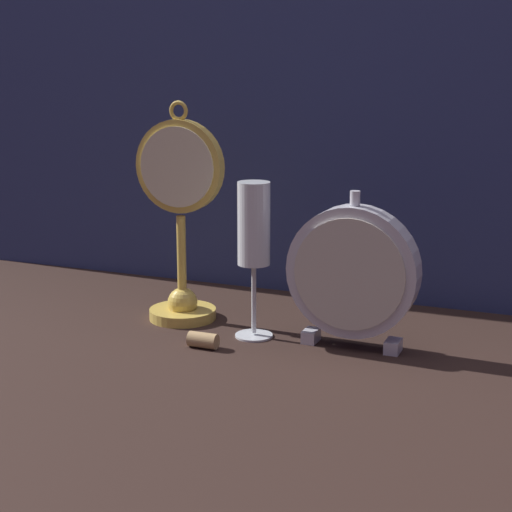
# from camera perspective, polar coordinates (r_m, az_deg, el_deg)

# --- Properties ---
(ground_plane) EXTENTS (4.00, 4.00, 0.00)m
(ground_plane) POSITION_cam_1_polar(r_m,az_deg,el_deg) (1.19, -1.47, -6.41)
(ground_plane) COLOR black
(fabric_backdrop_drape) EXTENTS (1.39, 0.01, 0.69)m
(fabric_backdrop_drape) POSITION_cam_1_polar(r_m,az_deg,el_deg) (1.42, 3.82, 11.04)
(fabric_backdrop_drape) COLOR navy
(fabric_backdrop_drape) RESTS_ON ground_plane
(pocket_watch_on_stand) EXTENTS (0.14, 0.10, 0.33)m
(pocket_watch_on_stand) POSITION_cam_1_polar(r_m,az_deg,el_deg) (1.30, -5.04, 2.04)
(pocket_watch_on_stand) COLOR gold
(pocket_watch_on_stand) RESTS_ON ground_plane
(mantel_clock_silver) EXTENTS (0.18, 0.04, 0.22)m
(mantel_clock_silver) POSITION_cam_1_polar(r_m,az_deg,el_deg) (1.18, 6.47, -1.10)
(mantel_clock_silver) COLOR silver
(mantel_clock_silver) RESTS_ON ground_plane
(champagne_flute) EXTENTS (0.06, 0.06, 0.23)m
(champagne_flute) POSITION_cam_1_polar(r_m,az_deg,el_deg) (1.21, -0.32, 1.48)
(champagne_flute) COLOR silver
(champagne_flute) RESTS_ON ground_plane
(wine_cork) EXTENTS (0.04, 0.02, 0.02)m
(wine_cork) POSITION_cam_1_polar(r_m,az_deg,el_deg) (1.20, -3.57, -5.64)
(wine_cork) COLOR tan
(wine_cork) RESTS_ON ground_plane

